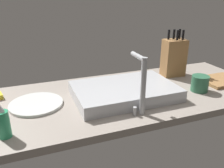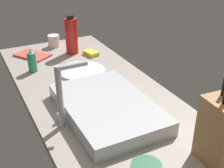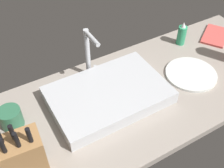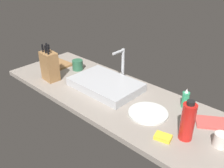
{
  "view_description": "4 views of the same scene",
  "coord_description": "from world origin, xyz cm",
  "views": [
    {
      "loc": [
        37.05,
        104.09,
        54.73
      ],
      "look_at": [
        -1.35,
        2.62,
        11.14
      ],
      "focal_mm": 37.76,
      "sensor_mm": 36.0,
      "label": 1
    },
    {
      "loc": [
        -103.14,
        49.55,
        72.78
      ],
      "look_at": [
        2.1,
        -4.1,
        11.2
      ],
      "focal_mm": 48.32,
      "sensor_mm": 36.0,
      "label": 2
    },
    {
      "loc": [
        -49.05,
        -70.64,
        95.2
      ],
      "look_at": [
        -5.66,
        4.06,
        11.4
      ],
      "focal_mm": 44.4,
      "sensor_mm": 36.0,
      "label": 3
    },
    {
      "loc": [
        106.5,
        -112.59,
        92.82
      ],
      "look_at": [
        3.19,
        -1.62,
        12.73
      ],
      "focal_mm": 39.65,
      "sensor_mm": 36.0,
      "label": 4
    }
  ],
  "objects": [
    {
      "name": "countertop_slab",
      "position": [
        0.0,
        0.0,
        1.75
      ],
      "size": [
        179.63,
        63.55,
        3.5
      ],
      "primitive_type": "cube",
      "color": "gray",
      "rests_on": "ground"
    },
    {
      "name": "dinner_plate",
      "position": [
        35.34,
        -2.79,
        4.1
      ],
      "size": [
        25.08,
        25.08,
        1.2
      ],
      "primitive_type": "cylinder",
      "color": "silver",
      "rests_on": "countertop_slab"
    },
    {
      "name": "coffee_mug",
      "position": [
        -48.91,
        10.78,
        7.79
      ],
      "size": [
        9.17,
        9.17,
        8.59
      ],
      "primitive_type": "cylinder",
      "color": "#2D6647",
      "rests_on": "countertop_slab"
    },
    {
      "name": "knife_block",
      "position": [
        -49.92,
        -16.14,
        15.22
      ],
      "size": [
        14.16,
        10.53,
        28.82
      ],
      "rotation": [
        0.0,
        0.0,
        -0.08
      ],
      "color": "#9E7042",
      "rests_on": "countertop_slab"
    },
    {
      "name": "faucet",
      "position": [
        -7.69,
        21.49,
        18.5
      ],
      "size": [
        5.5,
        12.52,
        25.82
      ],
      "color": "#B7BABF",
      "rests_on": "countertop_slab"
    },
    {
      "name": "soap_bottle",
      "position": [
        47.94,
        20.36,
        9.29
      ],
      "size": [
        4.75,
        4.75,
        13.39
      ],
      "color": "#2D9966",
      "rests_on": "countertop_slab"
    },
    {
      "name": "dish_towel",
      "position": [
        69.82,
        15.37,
        4.1
      ],
      "size": [
        24.1,
        21.76,
        1.2
      ],
      "primitive_type": "cube",
      "rotation": [
        0.0,
        0.0,
        0.58
      ],
      "color": "#CC4C47",
      "rests_on": "countertop_slab"
    },
    {
      "name": "sink_basin",
      "position": [
        -7.94,
        3.3,
        6.52
      ],
      "size": [
        51.15,
        33.8,
        6.04
      ],
      "primitive_type": "cube",
      "color": "#B7BABF",
      "rests_on": "countertop_slab"
    }
  ]
}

